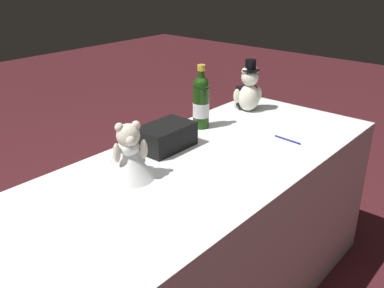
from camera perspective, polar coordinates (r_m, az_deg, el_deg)
The scene contains 6 objects.
reception_table at distance 1.96m, azimuth 0.00°, elevation -13.13°, with size 2.03×0.79×0.77m, color white.
teddy_bear_groom at distance 2.42m, azimuth 7.52°, elevation 6.97°, with size 0.16×0.16×0.29m.
teddy_bear_bride at distance 1.66m, azimuth -8.47°, elevation -1.23°, with size 0.22×0.24×0.23m.
champagne_bottle at distance 2.13m, azimuth 1.22°, elevation 5.69°, with size 0.08×0.08×0.32m.
signing_pen at distance 2.06m, azimuth 12.73°, elevation 0.52°, with size 0.02×0.15×0.01m.
gift_case_black at distance 1.92m, azimuth -3.54°, elevation 1.00°, with size 0.26×0.17×0.11m.
Camera 1 is at (1.20, 1.03, 1.55)m, focal length 39.95 mm.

